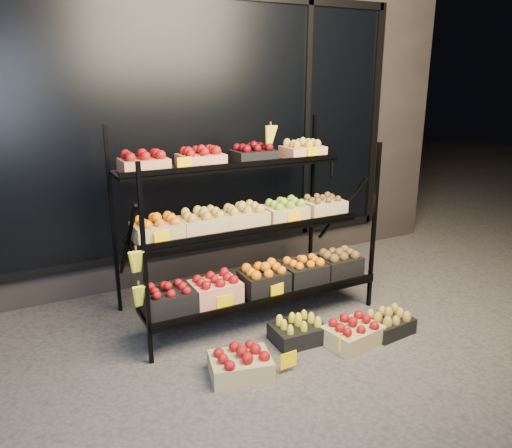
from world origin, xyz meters
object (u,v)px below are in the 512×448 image
display_rack (247,228)px  floor_crate_midleft (298,330)px  floor_crate_left (240,363)px  floor_crate_midright (353,332)px

display_rack → floor_crate_midleft: (0.12, -0.66, -0.69)m
floor_crate_left → floor_crate_midright: (0.98, -0.02, 0.00)m
floor_crate_midleft → floor_crate_left: bearing=-158.5°
display_rack → floor_crate_midleft: bearing=-80.1°
floor_crate_left → floor_crate_midright: bearing=12.5°
display_rack → floor_crate_midright: size_ratio=4.68×
floor_crate_midright → floor_crate_left: bearing=170.5°
floor_crate_left → display_rack: bearing=74.0°
display_rack → floor_crate_left: 1.22m
floor_crate_left → floor_crate_midleft: bearing=32.6°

